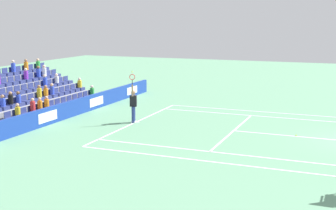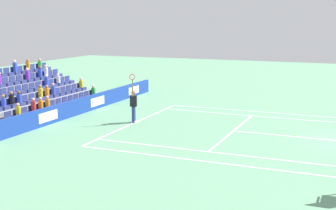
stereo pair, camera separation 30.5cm
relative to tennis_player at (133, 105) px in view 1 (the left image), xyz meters
name	(u,v)px [view 1 (the left image)]	position (x,y,z in m)	size (l,w,h in m)	color
line_baseline	(136,122)	(-0.20, 0.07, -0.99)	(10.97, 0.10, 0.01)	white
line_service	(234,131)	(-0.20, 5.56, -0.99)	(8.23, 0.10, 0.01)	white
line_centre_service	(298,137)	(-0.20, 8.76, -0.99)	(0.10, 6.40, 0.01)	white
line_singles_sideline_left	(220,153)	(3.92, 6.02, -0.99)	(0.10, 11.89, 0.01)	white
line_singles_sideline_right	(259,116)	(-4.31, 6.02, -0.99)	(0.10, 11.89, 0.01)	white
line_doubles_sideline_left	(211,162)	(5.29, 6.02, -0.99)	(0.10, 11.89, 0.01)	white
line_doubles_sideline_right	(263,112)	(-5.68, 6.02, -0.99)	(0.10, 11.89, 0.01)	white
line_centre_mark	(138,122)	(-0.20, 0.17, -0.99)	(0.10, 0.20, 0.01)	white
sponsor_barrier	(73,108)	(-0.20, -4.03, -0.52)	(20.15, 0.22, 0.94)	#193899
tennis_player	(133,105)	(0.00, 0.00, 0.00)	(0.54, 0.41, 2.85)	navy
stadium_stand	(23,98)	(-0.18, -7.59, -0.16)	(8.68, 4.75, 3.04)	gray
loose_tennis_ball	(296,135)	(-0.28, 8.64, -0.96)	(0.07, 0.07, 0.07)	#D1E533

